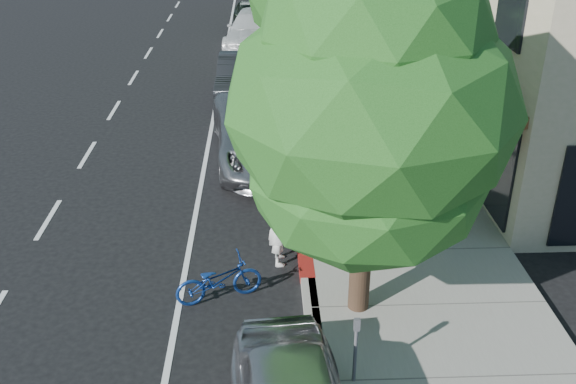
{
  "coord_description": "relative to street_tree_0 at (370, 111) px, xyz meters",
  "views": [
    {
      "loc": [
        -0.86,
        -12.01,
        7.7
      ],
      "look_at": [
        -0.35,
        0.58,
        1.35
      ],
      "focal_mm": 40.0,
      "sensor_mm": 36.0,
      "label": 1
    }
  ],
  "objects": [
    {
      "name": "silver_suv",
      "position": [
        -1.71,
        7.5,
        -3.25
      ],
      "size": [
        3.48,
        6.5,
        1.74
      ],
      "primitive_type": "imported",
      "rotation": [
        0.0,
        0.0,
        0.1
      ],
      "color": "#9D9CA0",
      "rests_on": "ground"
    },
    {
      "name": "bicycle",
      "position": [
        -2.7,
        0.55,
        -3.66
      ],
      "size": [
        1.85,
        1.12,
        0.92
      ],
      "primitive_type": "imported",
      "rotation": [
        0.0,
        0.0,
        1.88
      ],
      "color": "navy",
      "rests_on": "ground"
    },
    {
      "name": "white_pickup",
      "position": [
        -2.13,
        20.79,
        -3.27
      ],
      "size": [
        3.05,
        6.1,
        1.7
      ],
      "primitive_type": "imported",
      "rotation": [
        0.0,
        0.0,
        -0.12
      ],
      "color": "silver",
      "rests_on": "ground"
    },
    {
      "name": "curb_red_segment",
      "position": [
        -0.9,
        3.0,
        -4.05
      ],
      "size": [
        0.32,
        4.0,
        0.15
      ],
      "primitive_type": "cube",
      "color": "maroon",
      "rests_on": "ground"
    },
    {
      "name": "ground",
      "position": [
        -0.9,
        2.0,
        -4.12
      ],
      "size": [
        120.0,
        120.0,
        0.0
      ],
      "primitive_type": "plane",
      "color": "black",
      "rests_on": "ground"
    },
    {
      "name": "street_tree_0",
      "position": [
        0.0,
        0.0,
        0.0
      ],
      "size": [
        4.97,
        4.97,
        6.94
      ],
      "color": "black",
      "rests_on": "ground"
    },
    {
      "name": "sidewalk",
      "position": [
        1.4,
        10.0,
        -4.05
      ],
      "size": [
        4.6,
        56.0,
        0.15
      ],
      "primitive_type": "cube",
      "color": "gray",
      "rests_on": "ground"
    },
    {
      "name": "pedestrian",
      "position": [
        1.44,
        11.49,
        -3.1
      ],
      "size": [
        1.07,
        1.07,
        1.75
      ],
      "primitive_type": "imported",
      "rotation": [
        0.0,
        0.0,
        3.91
      ],
      "color": "black",
      "rests_on": "sidewalk"
    },
    {
      "name": "cyclist",
      "position": [
        -1.47,
        1.88,
        -3.17
      ],
      "size": [
        0.49,
        0.71,
        1.89
      ],
      "primitive_type": "imported",
      "rotation": [
        0.0,
        0.0,
        1.63
      ],
      "color": "white",
      "rests_on": "ground"
    },
    {
      "name": "dark_sedan",
      "position": [
        -2.64,
        13.61,
        -3.38
      ],
      "size": [
        1.72,
        4.53,
        1.48
      ],
      "primitive_type": "imported",
      "rotation": [
        0.0,
        0.0,
        -0.04
      ],
      "color": "black",
      "rests_on": "ground"
    },
    {
      "name": "curb",
      "position": [
        -0.9,
        10.0,
        -4.05
      ],
      "size": [
        0.3,
        56.0,
        0.15
      ],
      "primitive_type": "cube",
      "color": "#9E998E",
      "rests_on": "ground"
    },
    {
      "name": "dark_suv_far",
      "position": [
        -2.3,
        24.13,
        -3.33
      ],
      "size": [
        2.15,
        4.73,
        1.58
      ],
      "primitive_type": "imported",
      "rotation": [
        0.0,
        0.0,
        0.06
      ],
      "color": "black",
      "rests_on": "ground"
    }
  ]
}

